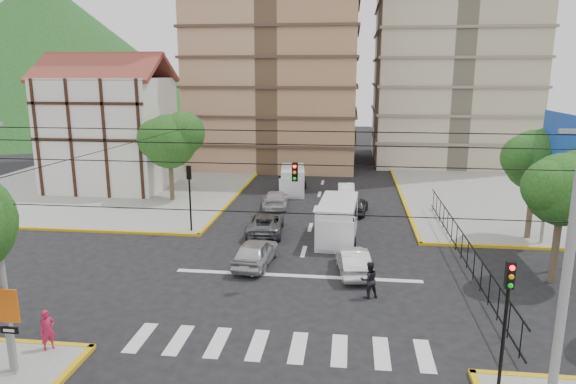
% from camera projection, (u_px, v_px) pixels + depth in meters
% --- Properties ---
extents(ground, '(160.00, 160.00, 0.00)m').
position_uv_depth(ground, '(295.00, 285.00, 25.82)').
color(ground, black).
rests_on(ground, ground).
extents(sidewalk_nw, '(26.00, 26.00, 0.15)m').
position_uv_depth(sidewalk_nw, '(104.00, 187.00, 47.52)').
color(sidewalk_nw, gray).
rests_on(sidewalk_nw, ground).
extents(sidewalk_ne, '(26.00, 26.00, 0.15)m').
position_uv_depth(sidewalk_ne, '(559.00, 200.00, 42.77)').
color(sidewalk_ne, gray).
rests_on(sidewalk_ne, ground).
extents(crosswalk_stripes, '(12.00, 2.40, 0.01)m').
position_uv_depth(crosswalk_stripes, '(278.00, 346.00, 20.02)').
color(crosswalk_stripes, silver).
rests_on(crosswalk_stripes, ground).
extents(stop_line, '(13.00, 0.40, 0.01)m').
position_uv_depth(stop_line, '(297.00, 276.00, 26.98)').
color(stop_line, silver).
rests_on(stop_line, ground).
extents(tudor_building, '(10.80, 8.05, 12.23)m').
position_uv_depth(tudor_building, '(110.00, 132.00, 46.23)').
color(tudor_building, silver).
rests_on(tudor_building, ground).
extents(distant_hill, '(70.00, 70.00, 28.00)m').
position_uv_depth(distant_hill, '(46.00, 54.00, 96.86)').
color(distant_hill, '#1A4717').
rests_on(distant_hill, ground).
extents(park_fence, '(0.10, 22.50, 1.66)m').
position_uv_depth(park_fence, '(461.00, 261.00, 29.11)').
color(park_fence, black).
rests_on(park_fence, ground).
extents(billboard, '(0.36, 6.20, 8.10)m').
position_uv_depth(billboard, '(564.00, 154.00, 28.55)').
color(billboard, slate).
rests_on(billboard, ground).
extents(tree_park_a, '(4.41, 3.60, 6.83)m').
position_uv_depth(tree_park_a, '(565.00, 186.00, 25.09)').
color(tree_park_a, '#473828').
rests_on(tree_park_a, ground).
extents(tree_park_c, '(4.65, 3.80, 7.25)m').
position_uv_depth(tree_park_c, '(537.00, 157.00, 31.66)').
color(tree_park_c, '#473828').
rests_on(tree_park_c, ground).
extents(tree_tudor, '(5.39, 4.40, 7.43)m').
position_uv_depth(tree_tudor, '(171.00, 139.00, 41.54)').
color(tree_tudor, '#473828').
rests_on(tree_tudor, ground).
extents(traffic_light_se, '(0.28, 0.22, 4.40)m').
position_uv_depth(traffic_light_se, '(507.00, 303.00, 16.65)').
color(traffic_light_se, black).
rests_on(traffic_light_se, ground).
extents(traffic_light_nw, '(0.28, 0.22, 4.40)m').
position_uv_depth(traffic_light_nw, '(190.00, 187.00, 33.59)').
color(traffic_light_nw, black).
rests_on(traffic_light_nw, ground).
extents(traffic_light_hanging, '(18.00, 9.12, 0.92)m').
position_uv_depth(traffic_light_hanging, '(290.00, 178.00, 22.52)').
color(traffic_light_hanging, black).
rests_on(traffic_light_hanging, ground).
extents(utility_pole_se, '(1.40, 0.28, 9.00)m').
position_uv_depth(utility_pole_se, '(567.00, 271.00, 14.98)').
color(utility_pole_se, slate).
rests_on(utility_pole_se, ground).
extents(district_sign, '(0.90, 0.12, 3.20)m').
position_uv_depth(district_sign, '(7.00, 314.00, 17.38)').
color(district_sign, slate).
rests_on(district_sign, ground).
extents(van_right_lane, '(2.56, 5.78, 2.55)m').
position_uv_depth(van_right_lane, '(338.00, 222.00, 32.33)').
color(van_right_lane, silver).
rests_on(van_right_lane, ground).
extents(van_left_lane, '(2.50, 5.23, 2.27)m').
position_uv_depth(van_left_lane, '(292.00, 181.00, 45.29)').
color(van_left_lane, silver).
rests_on(van_left_lane, ground).
extents(car_silver_front_left, '(2.23, 4.62, 1.52)m').
position_uv_depth(car_silver_front_left, '(256.00, 252.00, 28.36)').
color(car_silver_front_left, '#B9B9BE').
rests_on(car_silver_front_left, ground).
extents(car_white_front_right, '(2.03, 4.39, 1.39)m').
position_uv_depth(car_white_front_right, '(353.00, 261.00, 27.20)').
color(car_white_front_right, white).
rests_on(car_white_front_right, ground).
extents(car_grey_mid_left, '(2.61, 5.03, 1.36)m').
position_uv_depth(car_grey_mid_left, '(266.00, 223.00, 34.10)').
color(car_grey_mid_left, slate).
rests_on(car_grey_mid_left, ground).
extents(car_silver_rear_left, '(2.29, 4.76, 1.34)m').
position_uv_depth(car_silver_rear_left, '(275.00, 199.00, 40.66)').
color(car_silver_rear_left, silver).
rests_on(car_silver_rear_left, ground).
extents(car_darkgrey_mid_right, '(1.94, 3.86, 1.26)m').
position_uv_depth(car_darkgrey_mid_right, '(357.00, 205.00, 38.85)').
color(car_darkgrey_mid_right, '#28282B').
rests_on(car_darkgrey_mid_right, ground).
extents(car_white_rear_right, '(1.49, 3.96, 1.29)m').
position_uv_depth(car_white_rear_right, '(346.00, 190.00, 44.08)').
color(car_white_rear_right, silver).
rests_on(car_white_rear_right, ground).
extents(pedestrian_sw_corner, '(0.67, 0.68, 1.57)m').
position_uv_depth(pedestrian_sw_corner, '(48.00, 330.00, 19.38)').
color(pedestrian_sw_corner, '#B91C45').
rests_on(pedestrian_sw_corner, sidewalk_sw).
extents(pedestrian_crosswalk, '(1.05, 0.95, 1.79)m').
position_uv_depth(pedestrian_crosswalk, '(369.00, 280.00, 24.21)').
color(pedestrian_crosswalk, black).
rests_on(pedestrian_crosswalk, ground).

